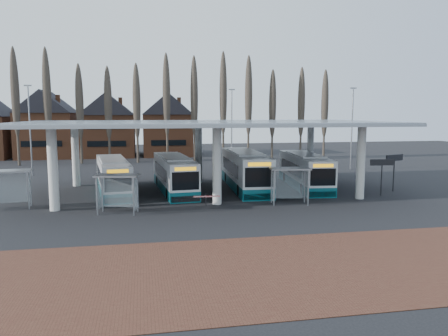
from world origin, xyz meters
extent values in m
plane|color=black|center=(0.00, 0.00, 0.00)|extent=(140.00, 140.00, 0.00)
cube|color=brown|center=(0.00, -12.00, 0.01)|extent=(70.00, 10.00, 0.03)
cylinder|color=silver|center=(-12.00, 2.50, 3.00)|extent=(0.70, 0.70, 6.00)
cylinder|color=silver|center=(-12.00, 13.50, 3.00)|extent=(0.70, 0.70, 6.00)
cylinder|color=silver|center=(0.00, 2.50, 3.00)|extent=(0.70, 0.70, 6.00)
cylinder|color=silver|center=(0.00, 13.50, 3.00)|extent=(0.70, 0.70, 6.00)
cylinder|color=silver|center=(12.00, 2.50, 3.00)|extent=(0.70, 0.70, 6.00)
cylinder|color=silver|center=(12.00, 13.50, 3.00)|extent=(0.70, 0.70, 6.00)
cube|color=gray|center=(0.00, 8.00, 6.25)|extent=(32.00, 16.00, 0.12)
cube|color=silver|center=(0.00, 8.00, 6.32)|extent=(31.50, 15.50, 0.04)
cone|color=#473D33|center=(-22.00, 33.00, 7.25)|extent=(0.36, 0.36, 14.50)
ellipsoid|color=#473D33|center=(-22.00, 33.00, 8.99)|extent=(1.10, 1.10, 11.02)
cone|color=#473D33|center=(-18.00, 33.00, 7.25)|extent=(0.36, 0.36, 14.50)
ellipsoid|color=#473D33|center=(-18.00, 33.00, 8.99)|extent=(1.10, 1.10, 11.02)
cone|color=#473D33|center=(-14.00, 33.00, 7.25)|extent=(0.36, 0.36, 14.50)
ellipsoid|color=#473D33|center=(-14.00, 33.00, 8.99)|extent=(1.10, 1.10, 11.02)
cone|color=#473D33|center=(-10.00, 33.00, 7.25)|extent=(0.36, 0.36, 14.50)
ellipsoid|color=#473D33|center=(-10.00, 33.00, 8.99)|extent=(1.10, 1.10, 11.02)
cone|color=#473D33|center=(-6.00, 33.00, 7.25)|extent=(0.36, 0.36, 14.50)
ellipsoid|color=#473D33|center=(-6.00, 33.00, 8.99)|extent=(1.10, 1.10, 11.02)
cone|color=#473D33|center=(-2.00, 33.00, 7.25)|extent=(0.36, 0.36, 14.50)
ellipsoid|color=#473D33|center=(-2.00, 33.00, 8.99)|extent=(1.10, 1.10, 11.02)
cone|color=#473D33|center=(2.00, 33.00, 7.25)|extent=(0.36, 0.36, 14.50)
ellipsoid|color=#473D33|center=(2.00, 33.00, 8.99)|extent=(1.10, 1.10, 11.02)
cone|color=#473D33|center=(6.00, 33.00, 7.25)|extent=(0.36, 0.36, 14.50)
ellipsoid|color=#473D33|center=(6.00, 33.00, 8.99)|extent=(1.10, 1.10, 11.02)
cone|color=#473D33|center=(10.00, 33.00, 7.25)|extent=(0.36, 0.36, 14.50)
ellipsoid|color=#473D33|center=(10.00, 33.00, 8.99)|extent=(1.10, 1.10, 11.02)
cone|color=#473D33|center=(14.00, 33.00, 7.25)|extent=(0.36, 0.36, 14.50)
ellipsoid|color=#473D33|center=(14.00, 33.00, 8.99)|extent=(1.10, 1.10, 11.02)
cone|color=#473D33|center=(18.00, 33.00, 7.25)|extent=(0.36, 0.36, 14.50)
ellipsoid|color=#473D33|center=(18.00, 33.00, 8.99)|extent=(1.10, 1.10, 11.02)
cone|color=#473D33|center=(22.00, 33.00, 7.25)|extent=(0.36, 0.36, 14.50)
ellipsoid|color=#473D33|center=(22.00, 33.00, 8.99)|extent=(1.10, 1.10, 11.02)
cube|color=brown|center=(-20.50, 44.00, 3.50)|extent=(8.00, 10.00, 7.00)
pyramid|color=black|center=(-20.50, 44.00, 10.50)|extent=(8.30, 10.30, 3.50)
cube|color=brown|center=(-11.00, 44.00, 3.50)|extent=(8.00, 10.00, 7.00)
pyramid|color=black|center=(-11.00, 44.00, 10.50)|extent=(8.30, 10.30, 3.50)
cube|color=brown|center=(-1.50, 44.00, 3.50)|extent=(8.00, 10.00, 7.00)
pyramid|color=black|center=(-1.50, 44.00, 10.50)|extent=(8.30, 10.30, 3.50)
cylinder|color=slate|center=(-18.00, 22.00, 5.00)|extent=(0.16, 0.16, 10.00)
cube|color=slate|center=(-18.00, 22.00, 10.10)|extent=(0.80, 0.15, 0.15)
cylinder|color=slate|center=(6.00, 26.00, 5.00)|extent=(0.16, 0.16, 10.00)
cube|color=slate|center=(6.00, 26.00, 10.10)|extent=(0.80, 0.15, 0.15)
cylinder|color=slate|center=(20.00, 20.00, 5.00)|extent=(0.16, 0.16, 10.00)
cube|color=slate|center=(20.00, 20.00, 10.10)|extent=(0.80, 0.15, 0.15)
cube|color=silver|center=(-8.25, 9.20, 1.65)|extent=(3.78, 11.22, 2.57)
cube|color=#0C525B|center=(-8.25, 9.20, 0.41)|extent=(3.81, 11.24, 0.83)
cube|color=silver|center=(-8.25, 9.20, 2.98)|extent=(2.97, 6.83, 0.17)
cube|color=black|center=(-8.32, 9.66, 1.74)|extent=(3.41, 8.17, 1.01)
cube|color=black|center=(-7.52, 3.77, 1.70)|extent=(2.05, 0.33, 1.38)
cube|color=black|center=(-8.99, 14.64, 1.74)|extent=(1.98, 0.32, 1.10)
cube|color=orange|center=(-7.52, 3.77, 2.61)|extent=(1.63, 0.26, 0.28)
cube|color=black|center=(-7.53, 3.78, 0.32)|extent=(2.21, 0.37, 0.46)
cylinder|color=black|center=(-8.84, 5.61, 0.44)|extent=(0.37, 0.91, 0.88)
cylinder|color=black|center=(-6.74, 5.89, 0.44)|extent=(0.37, 0.91, 0.88)
cylinder|color=black|center=(-9.73, 12.25, 0.44)|extent=(0.37, 0.91, 0.88)
cylinder|color=black|center=(-7.63, 12.53, 0.44)|extent=(0.37, 0.91, 0.88)
cube|color=silver|center=(-2.82, 9.01, 1.72)|extent=(3.35, 11.64, 2.68)
cube|color=#0C525B|center=(-2.82, 9.01, 0.43)|extent=(3.37, 11.66, 0.86)
cube|color=silver|center=(-2.82, 9.01, 3.11)|extent=(2.74, 7.04, 0.17)
cube|color=black|center=(-2.86, 9.49, 1.82)|extent=(3.13, 8.44, 1.05)
cube|color=black|center=(-2.36, 3.31, 1.77)|extent=(2.14, 0.23, 1.43)
cube|color=black|center=(-3.28, 14.71, 1.82)|extent=(2.07, 0.22, 1.15)
cube|color=orange|center=(-2.36, 3.31, 2.73)|extent=(1.71, 0.18, 0.29)
cube|color=black|center=(-2.36, 3.32, 0.33)|extent=(2.32, 0.26, 0.48)
cylinder|color=black|center=(-3.63, 5.30, 0.46)|extent=(0.34, 0.94, 0.92)
cylinder|color=black|center=(-1.43, 5.47, 0.46)|extent=(0.34, 0.94, 0.92)
cylinder|color=black|center=(-4.19, 12.26, 0.46)|extent=(0.34, 0.94, 0.92)
cylinder|color=black|center=(-1.99, 12.43, 0.46)|extent=(0.34, 0.94, 0.92)
cube|color=silver|center=(3.84, 9.29, 1.89)|extent=(3.29, 12.74, 2.95)
cube|color=#0C525B|center=(3.84, 9.29, 0.47)|extent=(3.32, 12.76, 0.95)
cube|color=silver|center=(3.84, 9.29, 3.42)|extent=(2.78, 7.68, 0.19)
cube|color=black|center=(3.86, 9.81, 2.00)|extent=(3.16, 9.21, 1.16)
cube|color=black|center=(3.53, 3.01, 1.95)|extent=(2.36, 0.18, 1.58)
cube|color=black|center=(4.14, 15.57, 2.00)|extent=(2.28, 0.17, 1.26)
cube|color=orange|center=(3.53, 3.01, 3.00)|extent=(1.88, 0.14, 0.32)
cube|color=black|center=(3.53, 3.02, 0.37)|extent=(2.55, 0.21, 0.53)
cylinder|color=black|center=(2.43, 5.36, 0.50)|extent=(0.34, 1.02, 1.01)
cylinder|color=black|center=(4.85, 5.24, 0.50)|extent=(0.34, 1.02, 1.01)
cylinder|color=black|center=(2.80, 13.03, 0.50)|extent=(0.34, 1.02, 1.01)
cylinder|color=black|center=(5.23, 12.91, 0.50)|extent=(0.34, 1.02, 1.01)
cube|color=silver|center=(9.62, 8.93, 1.73)|extent=(3.64, 11.75, 2.70)
cube|color=#0C525B|center=(9.62, 8.93, 0.43)|extent=(3.66, 11.77, 0.87)
cube|color=silver|center=(9.62, 8.93, 3.13)|extent=(2.91, 7.12, 0.17)
cube|color=black|center=(9.67, 9.41, 1.83)|extent=(3.34, 8.53, 1.06)
cube|color=black|center=(9.03, 3.20, 1.78)|extent=(2.16, 0.28, 1.44)
cube|color=black|center=(10.22, 14.66, 1.83)|extent=(2.08, 0.27, 1.16)
cube|color=orange|center=(9.03, 3.20, 2.74)|extent=(1.71, 0.23, 0.29)
cube|color=black|center=(9.03, 3.21, 0.34)|extent=(2.33, 0.32, 0.48)
cylinder|color=black|center=(8.14, 5.41, 0.46)|extent=(0.36, 0.95, 0.92)
cylinder|color=black|center=(10.35, 5.18, 0.46)|extent=(0.36, 0.95, 0.92)
cylinder|color=black|center=(8.87, 12.40, 0.46)|extent=(0.36, 0.95, 0.92)
cylinder|color=black|center=(11.08, 12.17, 0.46)|extent=(0.36, 0.95, 0.92)
cube|color=gray|center=(-13.94, 3.27, 1.39)|extent=(0.10, 0.10, 2.77)
cube|color=gray|center=(-14.07, 4.48, 1.39)|extent=(0.10, 0.10, 2.77)
cube|color=gray|center=(-15.33, 3.73, 2.83)|extent=(3.26, 1.89, 0.11)
cube|color=silver|center=(-15.40, 4.39, 1.44)|extent=(2.65, 0.34, 2.22)
cube|color=silver|center=(-13.95, 3.88, 1.44)|extent=(0.18, 1.22, 2.22)
cube|color=gray|center=(-8.79, 0.40, 1.33)|extent=(0.10, 0.10, 2.66)
cube|color=gray|center=(-6.31, -0.16, 1.33)|extent=(0.10, 0.10, 2.66)
cube|color=gray|center=(-8.53, 1.54, 1.33)|extent=(0.10, 0.10, 2.66)
cube|color=gray|center=(-6.05, 0.98, 1.33)|extent=(0.10, 0.10, 2.66)
cube|color=gray|center=(-7.42, 0.69, 2.71)|extent=(3.23, 2.11, 0.11)
cube|color=silver|center=(-7.28, 1.31, 1.38)|extent=(2.50, 0.61, 2.13)
cube|color=silver|center=(-8.72, 0.98, 1.38)|extent=(0.30, 1.15, 2.13)
cube|color=silver|center=(-6.12, 0.39, 1.38)|extent=(0.30, 1.15, 2.13)
cube|color=gray|center=(4.15, 1.03, 1.37)|extent=(0.10, 0.10, 2.74)
cube|color=gray|center=(6.76, 0.67, 1.37)|extent=(0.10, 0.10, 2.74)
cube|color=gray|center=(4.32, 2.23, 1.37)|extent=(0.10, 0.10, 2.74)
cube|color=gray|center=(6.92, 1.87, 1.37)|extent=(0.10, 0.10, 2.74)
cube|color=gray|center=(5.54, 1.45, 2.79)|extent=(3.25, 1.94, 0.11)
cube|color=silver|center=(5.63, 2.10, 1.42)|extent=(2.61, 0.40, 2.19)
cube|color=silver|center=(4.18, 1.64, 1.42)|extent=(0.21, 1.20, 2.19)
cube|color=silver|center=(6.89, 1.26, 1.42)|extent=(0.21, 1.20, 2.19)
cylinder|color=black|center=(14.50, 3.49, 1.53)|extent=(0.10, 0.10, 3.06)
cube|color=black|center=(14.50, 3.49, 2.87)|extent=(2.11, 0.26, 0.53)
cylinder|color=black|center=(16.66, 5.11, 1.63)|extent=(0.10, 0.10, 3.27)
cube|color=black|center=(16.66, 5.11, 3.06)|extent=(2.13, 0.95, 0.56)
cube|color=black|center=(-0.98, 1.83, 0.50)|extent=(0.07, 0.07, 0.99)
cube|color=red|center=(-0.98, 1.38, 0.86)|extent=(1.99, 0.24, 0.09)
camera|label=1|loc=(-5.64, -30.40, 7.04)|focal=35.00mm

